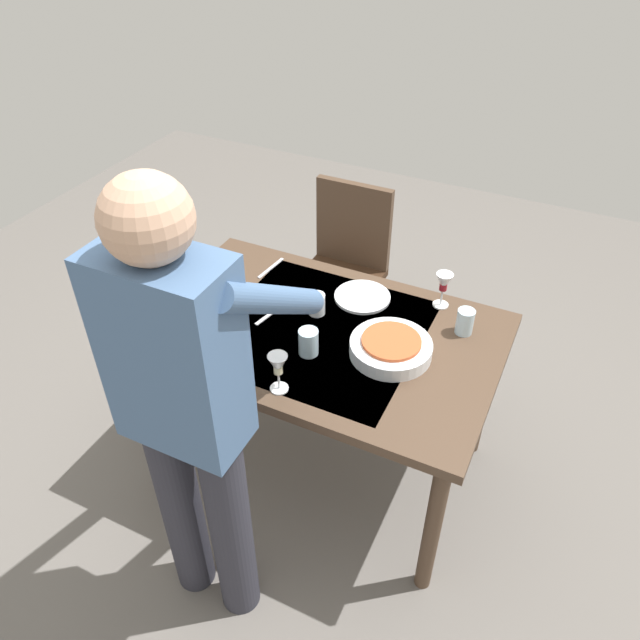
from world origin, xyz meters
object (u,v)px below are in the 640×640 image
water_cup_near_right (465,322)px  wine_glass_right (278,367)px  dining_table (320,347)px  chair_near (345,261)px  wine_glass_left (444,284)px  serving_bowl_pasta (391,347)px  dinner_plate_near (362,297)px  wine_bottle (207,303)px  dinner_plate_far (222,293)px  person_server (188,407)px  water_cup_far_left (308,342)px  water_cup_near_left (317,304)px

water_cup_near_right → wine_glass_right: bearing=49.8°
dining_table → water_cup_near_right: 0.56m
chair_near → wine_glass_left: 0.84m
wine_glass_left → serving_bowl_pasta: 0.38m
serving_bowl_pasta → dinner_plate_near: 0.36m
wine_bottle → serving_bowl_pasta: bearing=-167.9°
dining_table → wine_glass_left: bearing=-136.2°
dinner_plate_near → dinner_plate_far: size_ratio=1.00×
chair_near → dinner_plate_near: chair_near is taller
water_cup_near_right → dining_table: bearing=24.6°
wine_bottle → dinner_plate_near: (-0.46, -0.42, -0.10)m
person_server → water_cup_far_left: bearing=-100.2°
chair_near → water_cup_near_right: chair_near is taller
person_server → wine_glass_right: 0.38m
chair_near → wine_glass_left: bearing=143.2°
water_cup_far_left → water_cup_near_right: bearing=-142.9°
water_cup_near_right → dinner_plate_far: 0.98m
person_server → wine_glass_left: person_server is taller
dining_table → serving_bowl_pasta: serving_bowl_pasta is taller
person_server → wine_glass_left: size_ratio=11.19×
dining_table → dinner_plate_near: dinner_plate_near is taller
wine_glass_left → water_cup_near_left: bearing=31.5°
wine_glass_right → dinner_plate_far: size_ratio=0.66×
wine_glass_right → water_cup_far_left: wine_glass_right is taller
wine_glass_right → water_cup_near_right: 0.75m
person_server → wine_glass_right: bearing=-105.2°
chair_near → person_server: (-0.17, 1.52, 0.43)m
chair_near → water_cup_near_right: size_ratio=8.91×
water_cup_near_right → dinner_plate_far: (0.96, 0.19, -0.05)m
wine_glass_right → water_cup_near_right: bearing=-130.2°
wine_glass_left → dinner_plate_far: wine_glass_left is taller
person_server → wine_bottle: 0.63m
water_cup_near_right → dinner_plate_far: size_ratio=0.44×
dinner_plate_near → dinner_plate_far: (0.53, 0.23, 0.00)m
chair_near → dinner_plate_near: bearing=119.8°
person_server → dinner_plate_near: person_server is taller
dining_table → wine_glass_right: size_ratio=9.01×
person_server → water_cup_far_left: person_server is taller
wine_glass_left → wine_glass_right: (0.36, 0.70, 0.00)m
water_cup_far_left → dinner_plate_far: bearing=-19.6°
chair_near → water_cup_near_left: chair_near is taller
chair_near → dinner_plate_near: (-0.32, 0.55, 0.24)m
serving_bowl_pasta → person_server: bearing=61.4°
wine_glass_right → serving_bowl_pasta: bearing=-129.7°
dinner_plate_far → dinner_plate_near: bearing=-157.1°
person_server → wine_glass_left: (-0.45, -1.05, -0.10)m
wine_glass_right → wine_bottle: bearing=-24.7°
serving_bowl_pasta → dinner_plate_far: serving_bowl_pasta is taller
wine_glass_left → wine_glass_right: 0.79m
water_cup_far_left → water_cup_near_left: bearing=-71.2°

